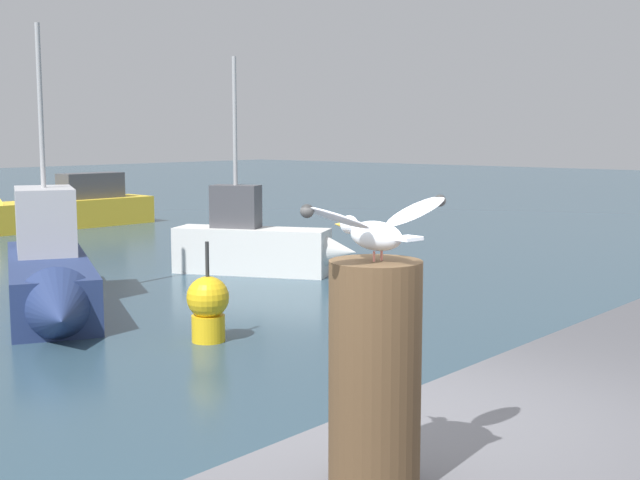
# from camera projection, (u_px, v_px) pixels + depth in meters

# --- Properties ---
(mooring_post) EXTENTS (0.32, 0.32, 0.80)m
(mooring_post) POSITION_uv_depth(u_px,v_px,m) (375.00, 376.00, 2.93)
(mooring_post) COLOR #4C3823
(mooring_post) RESTS_ON harbor_quay
(seagull) EXTENTS (0.67, 0.39, 0.21)m
(seagull) POSITION_uv_depth(u_px,v_px,m) (375.00, 226.00, 2.86)
(seagull) COLOR #C66C60
(seagull) RESTS_ON mooring_post
(boat_yellow) EXTENTS (5.98, 1.51, 1.71)m
(boat_yellow) POSITION_uv_depth(u_px,v_px,m) (54.00, 211.00, 24.27)
(boat_yellow) COLOR yellow
(boat_yellow) RESTS_ON ground_plane
(boat_white) EXTENTS (2.28, 3.57, 4.18)m
(boat_white) POSITION_uv_depth(u_px,v_px,m) (261.00, 245.00, 16.46)
(boat_white) COLOR silver
(boat_white) RESTS_ON ground_plane
(boat_navy) EXTENTS (3.63, 5.34, 4.55)m
(boat_navy) POSITION_uv_depth(u_px,v_px,m) (50.00, 273.00, 12.96)
(boat_navy) COLOR navy
(boat_navy) RESTS_ON ground_plane
(channel_buoy) EXTENTS (0.56, 0.56, 1.33)m
(channel_buoy) POSITION_uv_depth(u_px,v_px,m) (208.00, 306.00, 11.11)
(channel_buoy) COLOR yellow
(channel_buoy) RESTS_ON ground_plane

